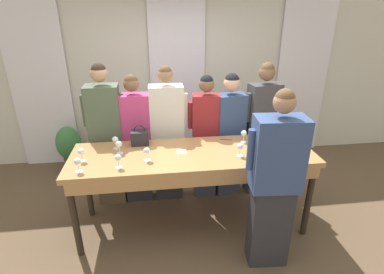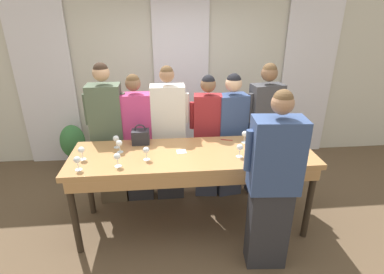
% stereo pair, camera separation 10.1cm
% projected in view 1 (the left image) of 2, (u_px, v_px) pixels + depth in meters
% --- Properties ---
extents(ground_plane, '(18.00, 18.00, 0.00)m').
position_uv_depth(ground_plane, '(193.00, 223.00, 3.65)').
color(ground_plane, brown).
extents(wall_back, '(12.00, 0.06, 2.80)m').
position_uv_depth(wall_back, '(177.00, 76.00, 4.86)').
color(wall_back, beige).
rests_on(wall_back, ground_plane).
extents(curtain_panel_left, '(0.87, 0.03, 2.69)m').
position_uv_depth(curtain_panel_left, '(40.00, 84.00, 4.57)').
color(curtain_panel_left, white).
rests_on(curtain_panel_left, ground_plane).
extents(curtain_panel_center, '(0.87, 0.03, 2.69)m').
position_uv_depth(curtain_panel_center, '(178.00, 80.00, 4.82)').
color(curtain_panel_center, white).
rests_on(curtain_panel_center, ground_plane).
extents(curtain_panel_right, '(0.87, 0.03, 2.69)m').
position_uv_depth(curtain_panel_right, '(302.00, 77.00, 5.07)').
color(curtain_panel_right, white).
rests_on(curtain_panel_right, ground_plane).
extents(tasting_bar, '(2.65, 0.82, 0.96)m').
position_uv_depth(tasting_bar, '(193.00, 161.00, 3.29)').
color(tasting_bar, '#B27F4C').
rests_on(tasting_bar, ground_plane).
extents(wine_bottle, '(0.08, 0.08, 0.33)m').
position_uv_depth(wine_bottle, '(285.00, 137.00, 3.36)').
color(wine_bottle, black).
rests_on(wine_bottle, tasting_bar).
extents(handbag, '(0.20, 0.15, 0.24)m').
position_uv_depth(handbag, '(140.00, 137.00, 3.44)').
color(handbag, '#232328').
rests_on(handbag, tasting_bar).
extents(wine_glass_front_left, '(0.07, 0.07, 0.14)m').
position_uv_depth(wine_glass_front_left, '(115.00, 140.00, 3.33)').
color(wine_glass_front_left, white).
rests_on(wine_glass_front_left, tasting_bar).
extents(wine_glass_front_mid, '(0.07, 0.07, 0.14)m').
position_uv_depth(wine_glass_front_mid, '(77.00, 162.00, 2.85)').
color(wine_glass_front_mid, white).
rests_on(wine_glass_front_mid, tasting_bar).
extents(wine_glass_front_right, '(0.07, 0.07, 0.14)m').
position_uv_depth(wine_glass_front_right, '(240.00, 147.00, 3.16)').
color(wine_glass_front_right, white).
rests_on(wine_glass_front_right, tasting_bar).
extents(wine_glass_center_left, '(0.07, 0.07, 0.14)m').
position_uv_depth(wine_glass_center_left, '(81.00, 152.00, 3.05)').
color(wine_glass_center_left, white).
rests_on(wine_glass_center_left, tasting_bar).
extents(wine_glass_center_mid, '(0.07, 0.07, 0.14)m').
position_uv_depth(wine_glass_center_mid, '(119.00, 145.00, 3.21)').
color(wine_glass_center_mid, white).
rests_on(wine_glass_center_mid, tasting_bar).
extents(wine_glass_center_right, '(0.07, 0.07, 0.14)m').
position_uv_depth(wine_glass_center_right, '(147.00, 151.00, 3.06)').
color(wine_glass_center_right, white).
rests_on(wine_glass_center_right, tasting_bar).
extents(wine_glass_back_left, '(0.07, 0.07, 0.14)m').
position_uv_depth(wine_glass_back_left, '(244.00, 134.00, 3.49)').
color(wine_glass_back_left, white).
rests_on(wine_glass_back_left, tasting_bar).
extents(wine_glass_back_mid, '(0.07, 0.07, 0.14)m').
position_uv_depth(wine_glass_back_mid, '(118.00, 158.00, 2.92)').
color(wine_glass_back_mid, white).
rests_on(wine_glass_back_mid, tasting_bar).
extents(napkin, '(0.11, 0.11, 0.00)m').
position_uv_depth(napkin, '(182.00, 152.00, 3.28)').
color(napkin, white).
rests_on(napkin, tasting_bar).
extents(pen, '(0.14, 0.05, 0.01)m').
position_uv_depth(pen, '(226.00, 139.00, 3.59)').
color(pen, maroon).
rests_on(pen, tasting_bar).
extents(guest_olive_jacket, '(0.51, 0.28, 1.84)m').
position_uv_depth(guest_olive_jacket, '(107.00, 136.00, 3.74)').
color(guest_olive_jacket, brown).
rests_on(guest_olive_jacket, ground_plane).
extents(guest_pink_top, '(0.51, 0.23, 1.71)m').
position_uv_depth(guest_pink_top, '(136.00, 140.00, 3.80)').
color(guest_pink_top, '#28282D').
rests_on(guest_pink_top, ground_plane).
extents(guest_cream_sweater, '(0.53, 0.24, 1.80)m').
position_uv_depth(guest_cream_sweater, '(167.00, 135.00, 3.84)').
color(guest_cream_sweater, '#28282D').
rests_on(guest_cream_sweater, ground_plane).
extents(guest_striped_shirt, '(0.46, 0.24, 1.68)m').
position_uv_depth(guest_striped_shirt, '(206.00, 136.00, 3.91)').
color(guest_striped_shirt, '#383D51').
rests_on(guest_striped_shirt, ground_plane).
extents(guest_navy_coat, '(0.49, 0.29, 1.69)m').
position_uv_depth(guest_navy_coat, '(229.00, 135.00, 3.95)').
color(guest_navy_coat, '#383D51').
rests_on(guest_navy_coat, ground_plane).
extents(guest_beige_cap, '(0.52, 0.28, 1.81)m').
position_uv_depth(guest_beige_cap, '(261.00, 129.00, 3.98)').
color(guest_beige_cap, '#383D51').
rests_on(guest_beige_cap, ground_plane).
extents(host_pouring, '(0.57, 0.30, 1.81)m').
position_uv_depth(host_pouring, '(274.00, 184.00, 2.77)').
color(host_pouring, '#28282D').
rests_on(host_pouring, ground_plane).
extents(potted_plant, '(0.38, 0.38, 0.75)m').
position_uv_depth(potted_plant, '(69.00, 146.00, 4.67)').
color(potted_plant, '#4C4C51').
rests_on(potted_plant, ground_plane).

